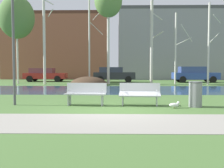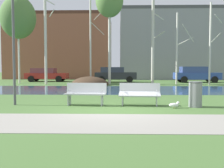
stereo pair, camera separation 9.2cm
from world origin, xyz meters
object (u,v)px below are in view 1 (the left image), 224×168
parked_van_nearest_red (45,74)px  parked_hatch_third_blue (194,74)px  parked_sedan_second_dark (114,74)px  bench_left (86,93)px  bench_right (140,93)px  trash_bin (195,94)px  streetlamp (13,5)px  seagull (175,105)px

parked_van_nearest_red → parked_hatch_third_blue: parked_hatch_third_blue is taller
parked_van_nearest_red → parked_sedan_second_dark: bearing=-7.3°
bench_left → bench_right: bearing=0.0°
trash_bin → bench_right: bearing=169.7°
bench_left → parked_van_nearest_red: bearing=109.8°
parked_van_nearest_red → streetlamp: bearing=-78.7°
bench_left → parked_sedan_second_dark: 16.63m
parked_van_nearest_red → parked_sedan_second_dark: (7.19, -0.92, 0.05)m
trash_bin → seagull: size_ratio=2.26×
bench_left → parked_sedan_second_dark: (0.87, 16.60, 0.32)m
trash_bin → streetlamp: size_ratio=0.16×
bench_right → trash_bin: size_ratio=1.72×
bench_left → parked_sedan_second_dark: bearing=87.0°
bench_left → parked_hatch_third_blue: bearing=61.7°
streetlamp → parked_hatch_third_blue: 20.43m
trash_bin → parked_hatch_third_blue: parked_hatch_third_blue is taller
streetlamp → parked_van_nearest_red: 18.13m
seagull → parked_van_nearest_red: size_ratio=0.10×
bench_right → seagull: (1.21, -0.75, -0.34)m
bench_left → trash_bin: size_ratio=1.72×
streetlamp → seagull: bearing=-7.1°
trash_bin → parked_sedan_second_dark: bearing=101.0°
streetlamp → parked_hatch_third_blue: bearing=54.6°
parked_van_nearest_red → seagull: bearing=-62.2°
bench_right → parked_hatch_third_blue: (6.77, 16.47, 0.34)m
bench_right → parked_van_nearest_red: parked_van_nearest_red is taller
bench_right → parked_sedan_second_dark: bearing=94.3°
bench_right → seagull: bench_right is taller
trash_bin → parked_sedan_second_dark: parked_sedan_second_dark is taller
trash_bin → seagull: trash_bin is taller
trash_bin → streetlamp: bearing=176.8°
bench_left → parked_van_nearest_red: parked_van_nearest_red is taller
trash_bin → parked_van_nearest_red: (-10.49, 17.89, 0.25)m
seagull → parked_hatch_third_blue: parked_hatch_third_blue is taller
streetlamp → parked_van_nearest_red: (-3.49, 17.50, -3.16)m
trash_bin → parked_sedan_second_dark: 17.30m
trash_bin → parked_van_nearest_red: bearing=120.4°
seagull → parked_hatch_third_blue: bearing=72.1°
bench_left → parked_hatch_third_blue: 18.71m
streetlamp → parked_hatch_third_blue: size_ratio=1.35×
bench_left → trash_bin: trash_bin is taller
bench_right → streetlamp: bearing=179.8°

